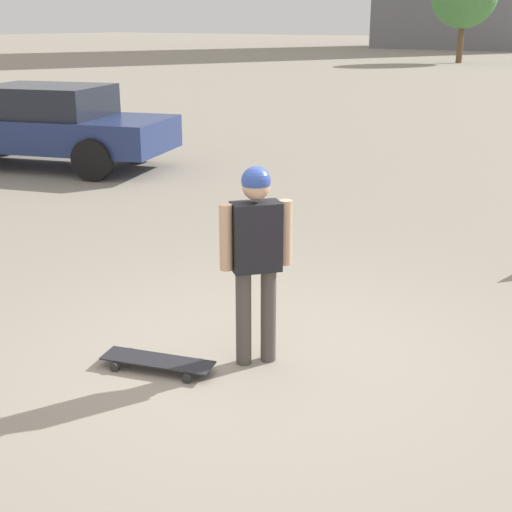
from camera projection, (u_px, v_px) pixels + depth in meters
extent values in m
plane|color=gray|center=(256.00, 361.00, 5.71)|extent=(220.00, 220.00, 0.00)
cylinder|color=#4C4742|center=(244.00, 318.00, 5.57)|extent=(0.12, 0.12, 0.78)
cylinder|color=#4C4742|center=(268.00, 315.00, 5.62)|extent=(0.12, 0.12, 0.78)
cube|color=black|center=(256.00, 237.00, 5.38)|extent=(0.39, 0.41, 0.53)
cylinder|color=tan|center=(226.00, 238.00, 5.32)|extent=(0.10, 0.10, 0.51)
cylinder|color=tan|center=(285.00, 233.00, 5.44)|extent=(0.10, 0.10, 0.51)
sphere|color=tan|center=(256.00, 186.00, 5.26)|extent=(0.21, 0.21, 0.21)
sphere|color=#2D4799|center=(256.00, 181.00, 5.25)|extent=(0.22, 0.22, 0.22)
cube|color=#232328|center=(157.00, 360.00, 5.56)|extent=(0.93, 0.48, 0.01)
cylinder|color=#262628|center=(115.00, 367.00, 5.54)|extent=(0.08, 0.05, 0.07)
cylinder|color=#262628|center=(131.00, 353.00, 5.78)|extent=(0.08, 0.05, 0.07)
cylinder|color=#262628|center=(187.00, 379.00, 5.36)|extent=(0.08, 0.05, 0.07)
cylinder|color=#262628|center=(200.00, 363.00, 5.61)|extent=(0.08, 0.05, 0.07)
cube|color=navy|center=(43.00, 131.00, 13.10)|extent=(5.08, 3.14, 0.58)
cube|color=#1E232D|center=(46.00, 101.00, 12.89)|extent=(2.53, 2.18, 0.54)
cylinder|color=black|center=(5.00, 136.00, 14.40)|extent=(0.74, 0.41, 0.72)
cylinder|color=black|center=(92.00, 160.00, 11.98)|extent=(0.74, 0.41, 0.72)
cylinder|color=black|center=(138.00, 143.00, 13.61)|extent=(0.74, 0.41, 0.72)
cylinder|color=brown|center=(460.00, 41.00, 44.28)|extent=(0.38, 0.38, 2.65)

